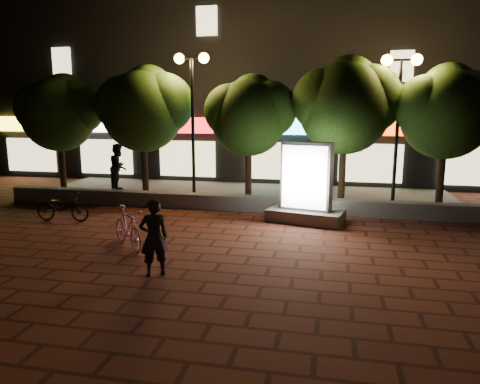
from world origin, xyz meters
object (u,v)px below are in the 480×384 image
(street_lamp_left, at_px, (192,89))
(tree_mid, at_px, (250,112))
(tree_far_left, at_px, (60,110))
(ad_kiosk, at_px, (306,190))
(rider, at_px, (154,237))
(tree_left, at_px, (144,106))
(tree_right, at_px, (347,102))
(pedestrian, at_px, (119,167))
(scooter_parked, at_px, (63,207))
(tree_far_right, at_px, (448,108))
(street_lamp_right, at_px, (400,92))
(scooter_pink, at_px, (128,228))

(street_lamp_left, bearing_deg, tree_mid, 7.31)
(tree_far_left, relative_size, street_lamp_left, 0.89)
(ad_kiosk, distance_m, rider, 5.74)
(tree_left, distance_m, rider, 8.70)
(tree_right, xyz_separation_m, pedestrian, (-8.84, 0.74, -2.54))
(tree_far_left, xyz_separation_m, street_lamp_left, (5.45, -0.26, 0.74))
(tree_left, height_order, scooter_parked, tree_left)
(tree_far_right, bearing_deg, street_lamp_right, -170.39)
(scooter_pink, bearing_deg, tree_far_right, -10.42)
(tree_mid, bearing_deg, scooter_parked, -141.72)
(tree_far_right, bearing_deg, pedestrian, 176.51)
(tree_right, distance_m, tree_far_right, 3.20)
(tree_far_left, height_order, tree_right, tree_right)
(rider, bearing_deg, pedestrian, -93.09)
(rider, bearing_deg, scooter_parked, -72.89)
(tree_far_left, height_order, ad_kiosk, tree_far_left)
(ad_kiosk, bearing_deg, scooter_parked, -168.66)
(scooter_pink, bearing_deg, tree_right, 3.10)
(street_lamp_right, bearing_deg, scooter_parked, -159.64)
(street_lamp_right, bearing_deg, scooter_pink, -140.02)
(tree_mid, distance_m, tree_right, 3.32)
(street_lamp_left, bearing_deg, tree_far_right, 1.76)
(rider, distance_m, pedestrian, 9.67)
(tree_right, height_order, street_lamp_right, tree_right)
(tree_far_left, xyz_separation_m, tree_left, (3.50, 0.00, 0.15))
(ad_kiosk, bearing_deg, tree_far_right, 30.26)
(tree_left, bearing_deg, tree_right, 0.00)
(tree_mid, xyz_separation_m, street_lamp_left, (-2.05, -0.26, 0.81))
(tree_far_left, relative_size, ad_kiosk, 1.92)
(pedestrian, bearing_deg, scooter_pink, -159.35)
(scooter_pink, xyz_separation_m, scooter_parked, (-3.12, 2.05, -0.08))
(rider, bearing_deg, scooter_pink, -83.16)
(ad_kiosk, xyz_separation_m, scooter_pink, (-4.09, -3.49, -0.46))
(tree_far_left, height_order, pedestrian, tree_far_left)
(tree_left, height_order, tree_right, tree_right)
(scooter_pink, bearing_deg, street_lamp_right, -6.00)
(tree_far_left, distance_m, scooter_parked, 5.48)
(tree_far_left, height_order, street_lamp_right, street_lamp_right)
(tree_right, xyz_separation_m, street_lamp_right, (1.64, -0.26, 0.33))
(tree_far_right, relative_size, ad_kiosk, 1.98)
(street_lamp_left, bearing_deg, rider, -78.52)
(tree_far_right, height_order, rider, tree_far_right)
(tree_right, bearing_deg, street_lamp_left, -177.19)
(tree_left, distance_m, ad_kiosk, 7.12)
(pedestrian, bearing_deg, tree_far_right, -101.15)
(rider, xyz_separation_m, pedestrian, (-4.97, 8.29, 0.22))
(ad_kiosk, bearing_deg, tree_far_left, 165.41)
(tree_mid, bearing_deg, tree_right, 0.00)
(tree_far_left, xyz_separation_m, scooter_parked, (2.48, -3.96, -2.86))
(tree_mid, height_order, ad_kiosk, tree_mid)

